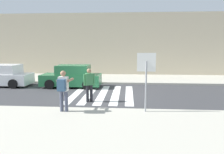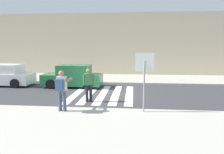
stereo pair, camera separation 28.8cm
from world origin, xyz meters
name	(u,v)px [view 2 (the right image)]	position (x,y,z in m)	size (l,w,h in m)	color
ground_plane	(102,95)	(0.00, 0.00, 0.00)	(120.00, 120.00, 0.00)	#38383A
sidewalk_near	(74,136)	(0.00, -6.20, 0.07)	(60.00, 6.00, 0.14)	#B2AD9E
sidewalk_far	(112,79)	(0.00, 6.00, 0.07)	(60.00, 4.80, 0.14)	#B2AD9E
building_facade_far	(116,45)	(0.00, 10.40, 2.98)	(56.00, 4.00, 5.96)	beige
crosswalk_stripe_0	(77,93)	(-1.60, 0.20, 0.00)	(0.44, 5.20, 0.01)	silver
crosswalk_stripe_1	(90,94)	(-0.80, 0.20, 0.00)	(0.44, 5.20, 0.01)	silver
crosswalk_stripe_2	(103,94)	(0.00, 0.20, 0.00)	(0.44, 5.20, 0.01)	silver
crosswalk_stripe_3	(116,94)	(0.80, 0.20, 0.00)	(0.44, 5.20, 0.01)	silver
crosswalk_stripe_4	(129,94)	(1.60, 0.20, 0.00)	(0.44, 5.20, 0.01)	silver
stop_sign	(144,69)	(2.26, -3.58, 1.92)	(0.76, 0.08, 2.45)	gray
photographer_with_backpack	(62,87)	(-1.15, -3.86, 1.17)	(0.62, 0.87, 1.72)	#474C60
pedestrian_crossing	(89,83)	(-0.47, -1.65, 0.97)	(0.55, 0.36, 1.72)	#232328
parked_car_white	(5,76)	(-7.47, 2.30, 0.73)	(4.10, 1.92, 1.55)	white
parked_car_green	(73,77)	(-2.40, 2.30, 0.73)	(4.10, 1.92, 1.55)	#236B3D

